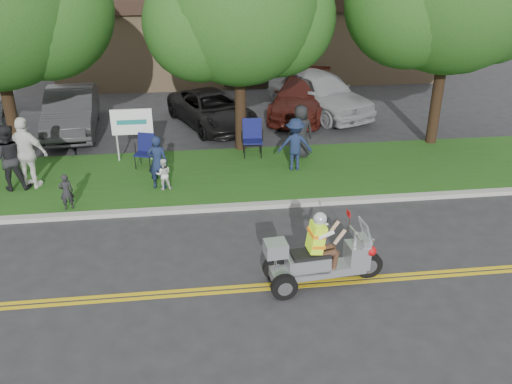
{
  "coord_description": "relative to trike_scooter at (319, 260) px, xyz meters",
  "views": [
    {
      "loc": [
        -1.09,
        -9.57,
        6.57
      ],
      "look_at": [
        0.36,
        2.0,
        0.97
      ],
      "focal_mm": 38.0,
      "sensor_mm": 36.0,
      "label": 1
    }
  ],
  "objects": [
    {
      "name": "parked_car_left",
      "position": [
        -6.7,
        10.4,
        0.2
      ],
      "size": [
        2.05,
        4.87,
        1.57
      ],
      "primitive_type": "imported",
      "rotation": [
        0.0,
        0.0,
        0.08
      ],
      "color": "#313134",
      "rests_on": "ground"
    },
    {
      "name": "lawn_chair_a",
      "position": [
        -3.86,
        6.57,
        0.09
      ],
      "size": [
        0.67,
        0.68,
        1.01
      ],
      "rotation": [
        0.0,
        0.0,
        -0.31
      ],
      "color": "black",
      "rests_on": "grass_verge"
    },
    {
      "name": "spectator_adult_right",
      "position": [
        -6.95,
        5.41,
        0.54
      ],
      "size": [
        1.28,
        0.82,
        2.03
      ],
      "primitive_type": "imported",
      "rotation": [
        0.0,
        0.0,
        2.85
      ],
      "color": "white",
      "rests_on": "grass_verge"
    },
    {
      "name": "centerline_far",
      "position": [
        -1.34,
        0.08,
        -0.57
      ],
      "size": [
        60.0,
        0.1,
        0.01
      ],
      "primitive_type": "cube",
      "color": "gold",
      "rests_on": "ground"
    },
    {
      "name": "spectator_adult_left",
      "position": [
        -3.41,
        4.91,
        0.29
      ],
      "size": [
        0.62,
        0.47,
        1.54
      ],
      "primitive_type": "imported",
      "rotation": [
        0.0,
        0.0,
        2.96
      ],
      "color": "#17213F",
      "rests_on": "grass_verge"
    },
    {
      "name": "spectator_chair_a",
      "position": [
        0.59,
        5.75,
        0.32
      ],
      "size": [
        1.08,
        0.69,
        1.59
      ],
      "primitive_type": "imported",
      "rotation": [
        0.0,
        0.0,
        3.04
      ],
      "color": "#172240",
      "rests_on": "grass_verge"
    },
    {
      "name": "spectator_chair_b",
      "position": [
        0.94,
        6.73,
        0.37
      ],
      "size": [
        0.89,
        0.64,
        1.69
      ],
      "primitive_type": "imported",
      "rotation": [
        0.0,
        0.0,
        3.28
      ],
      "color": "black",
      "rests_on": "grass_verge"
    },
    {
      "name": "commercial_building",
      "position": [
        0.66,
        19.48,
        1.43
      ],
      "size": [
        18.0,
        8.2,
        4.0
      ],
      "color": "#9E7F5B",
      "rests_on": "ground"
    },
    {
      "name": "child_left",
      "position": [
        -5.7,
        3.9,
        0.01
      ],
      "size": [
        0.41,
        0.34,
        0.97
      ],
      "primitive_type": "imported",
      "rotation": [
        0.0,
        0.0,
        3.48
      ],
      "color": "black",
      "rests_on": "grass_verge"
    },
    {
      "name": "spectator_adult_mid",
      "position": [
        -7.42,
        5.36,
        0.45
      ],
      "size": [
        0.95,
        0.76,
        1.85
      ],
      "primitive_type": "imported",
      "rotation": [
        0.0,
        0.0,
        3.21
      ],
      "color": "black",
      "rests_on": "grass_verge"
    },
    {
      "name": "tree_mid",
      "position": [
        -0.79,
        7.73,
        3.85
      ],
      "size": [
        5.88,
        4.8,
        7.05
      ],
      "color": "#332114",
      "rests_on": "ground"
    },
    {
      "name": "ground",
      "position": [
        -1.34,
        0.5,
        -0.58
      ],
      "size": [
        120.0,
        120.0,
        0.0
      ],
      "primitive_type": "plane",
      "color": "#28282B",
      "rests_on": "ground"
    },
    {
      "name": "trike_scooter",
      "position": [
        0.0,
        0.0,
        0.0
      ],
      "size": [
        2.54,
        0.88,
        1.66
      ],
      "rotation": [
        0.0,
        0.0,
        0.09
      ],
      "color": "black",
      "rests_on": "ground"
    },
    {
      "name": "parked_car_far_right",
      "position": [
        2.66,
        11.45,
        0.28
      ],
      "size": [
        3.99,
        5.46,
        1.73
      ],
      "primitive_type": "imported",
      "rotation": [
        0.0,
        0.0,
        0.43
      ],
      "color": "#9A9CA1",
      "rests_on": "ground"
    },
    {
      "name": "curb",
      "position": [
        -1.34,
        3.55,
        -0.52
      ],
      "size": [
        60.0,
        0.25,
        0.12
      ],
      "primitive_type": "cube",
      "color": "#A8A89E",
      "rests_on": "ground"
    },
    {
      "name": "parked_car_mid",
      "position": [
        -1.64,
        10.45,
        0.05
      ],
      "size": [
        3.63,
        5.02,
        1.27
      ],
      "primitive_type": "imported",
      "rotation": [
        0.0,
        0.0,
        0.38
      ],
      "color": "black",
      "rests_on": "ground"
    },
    {
      "name": "child_right",
      "position": [
        -3.27,
        4.82,
        -0.03
      ],
      "size": [
        0.45,
        0.36,
        0.89
      ],
      "primitive_type": "imported",
      "rotation": [
        0.0,
        0.0,
        3.19
      ],
      "color": "silver",
      "rests_on": "grass_verge"
    },
    {
      "name": "business_sign",
      "position": [
        -4.24,
        7.1,
        0.68
      ],
      "size": [
        1.25,
        0.06,
        1.75
      ],
      "color": "silver",
      "rests_on": "ground"
    },
    {
      "name": "lawn_chair_b",
      "position": [
        -0.53,
        7.11,
        0.18
      ],
      "size": [
        0.64,
        0.67,
        1.16
      ],
      "rotation": [
        0.0,
        0.0,
        -0.06
      ],
      "color": "black",
      "rests_on": "grass_verge"
    },
    {
      "name": "centerline_near",
      "position": [
        -1.34,
        -0.08,
        -0.57
      ],
      "size": [
        60.0,
        0.1,
        0.01
      ],
      "primitive_type": "cube",
      "color": "gold",
      "rests_on": "ground"
    },
    {
      "name": "grass_verge",
      "position": [
        -1.34,
        5.7,
        -0.52
      ],
      "size": [
        60.0,
        4.0,
        0.1
      ],
      "primitive_type": "cube",
      "color": "#234C14",
      "rests_on": "ground"
    },
    {
      "name": "parked_car_right",
      "position": [
        1.95,
        11.47,
        0.15
      ],
      "size": [
        3.63,
        5.4,
        1.45
      ],
      "primitive_type": "imported",
      "rotation": [
        0.0,
        0.0,
        -0.35
      ],
      "color": "#41140F",
      "rests_on": "ground"
    }
  ]
}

